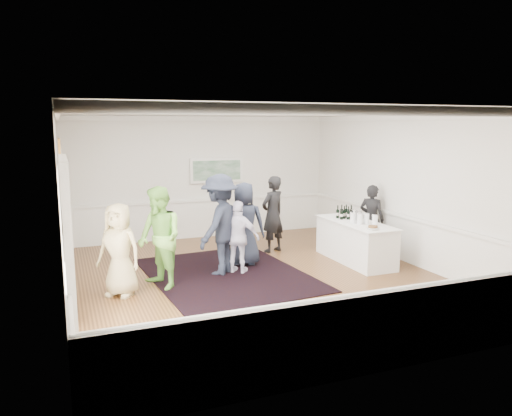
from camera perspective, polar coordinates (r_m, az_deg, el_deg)
name	(u,v)px	position (r m, az deg, el deg)	size (l,w,h in m)	color
floor	(258,279)	(9.83, 0.21, -8.11)	(8.00, 8.00, 0.00)	brown
ceiling	(258,112)	(9.37, 0.22, 10.89)	(7.00, 8.00, 0.02)	white
wall_left	(60,209)	(8.81, -21.45, -0.13)	(0.02, 8.00, 3.20)	white
wall_right	(409,189)	(11.23, 17.05, 2.06)	(0.02, 8.00, 3.20)	white
wall_back	(202,177)	(13.24, -6.23, 3.49)	(7.00, 0.02, 3.20)	white
wall_front	(385,244)	(6.00, 14.56, -4.03)	(7.00, 0.02, 3.20)	white
wainscoting	(258,254)	(9.69, 0.21, -5.29)	(7.00, 8.00, 1.00)	white
mirror	(62,188)	(10.07, -21.29, 2.16)	(0.05, 1.25, 1.85)	#EB9F45
doorway	(67,245)	(6.97, -20.80, -4.02)	(0.10, 1.78, 2.56)	white
landscape_painting	(217,170)	(13.28, -4.51, 4.32)	(1.44, 0.06, 0.66)	white
area_rug	(227,274)	(10.11, -3.37, -7.56)	(2.90, 3.81, 0.02)	black
serving_table	(355,241)	(11.16, 11.27, -3.77)	(0.83, 2.18, 0.88)	white
bartender	(372,219)	(11.88, 13.07, -1.25)	(0.59, 0.39, 1.61)	black
guest_tan	(119,250)	(9.03, -15.37, -4.63)	(0.80, 0.52, 1.64)	tan
guest_green	(160,238)	(9.24, -10.94, -3.38)	(0.91, 0.71, 1.88)	#7DC54E
guest_lilac	(239,237)	(10.03, -2.00, -3.37)	(0.87, 0.36, 1.48)	silver
guest_dark_a	(220,225)	(9.95, -4.14, -1.90)	(1.30, 0.75, 2.02)	#1D2230
guest_dark_b	(273,214)	(11.69, 1.92, -0.71)	(0.66, 0.43, 1.80)	black
guest_navy	(244,224)	(10.59, -1.37, -1.83)	(0.87, 0.57, 1.79)	#1D2230
wine_bottles	(345,212)	(11.42, 10.17, -0.40)	(0.39, 0.35, 0.31)	black
juice_pitchers	(363,219)	(10.82, 12.19, -1.20)	(0.39, 0.53, 0.24)	#6CAC3D
ice_bucket	(356,215)	(11.23, 11.34, -0.81)	(0.26, 0.26, 0.24)	silver
nut_bowl	(373,228)	(10.34, 13.21, -2.21)	(0.24, 0.24, 0.08)	white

